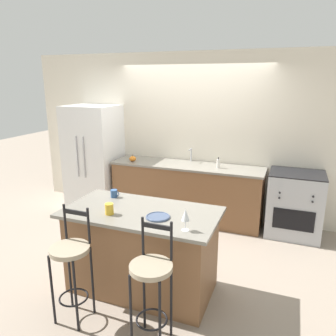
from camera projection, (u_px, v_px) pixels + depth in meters
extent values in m
plane|color=gray|center=(179.00, 226.00, 5.22)|extent=(18.00, 18.00, 0.00)
cube|color=beige|center=(193.00, 136.00, 5.49)|extent=(6.00, 0.07, 2.70)
cube|color=brown|center=(187.00, 192.00, 5.44)|extent=(2.45, 0.64, 0.90)
cube|color=gray|center=(187.00, 165.00, 5.32)|extent=(2.48, 0.68, 0.03)
cube|color=black|center=(187.00, 164.00, 5.32)|extent=(0.56, 0.35, 0.01)
cylinder|color=#ADAFB5|center=(191.00, 155.00, 5.48)|extent=(0.02, 0.02, 0.22)
cylinder|color=#ADAFB5|center=(190.00, 150.00, 5.40)|extent=(0.02, 0.12, 0.02)
cube|color=brown|center=(142.00, 252.00, 3.56)|extent=(1.52, 0.75, 0.89)
cube|color=gray|center=(141.00, 212.00, 3.44)|extent=(1.64, 0.87, 0.03)
cube|color=white|center=(94.00, 157.00, 5.84)|extent=(0.86, 0.75, 1.83)
cylinder|color=#939399|center=(77.00, 157.00, 5.49)|extent=(0.02, 0.02, 0.70)
cylinder|color=#939399|center=(84.00, 157.00, 5.44)|extent=(0.02, 0.02, 0.70)
cube|color=#ADAFB5|center=(294.00, 204.00, 4.84)|extent=(0.77, 0.64, 0.95)
cube|color=black|center=(293.00, 220.00, 4.58)|extent=(0.55, 0.01, 0.30)
cube|color=black|center=(298.00, 173.00, 4.71)|extent=(0.77, 0.64, 0.02)
cylinder|color=black|center=(280.00, 193.00, 4.54)|extent=(0.03, 0.02, 0.03)
cylinder|color=black|center=(313.00, 197.00, 4.40)|extent=(0.03, 0.02, 0.03)
cylinder|color=black|center=(279.00, 198.00, 4.56)|extent=(0.03, 0.02, 0.03)
cylinder|color=black|center=(313.00, 202.00, 4.42)|extent=(0.03, 0.02, 0.03)
cylinder|color=black|center=(52.00, 291.00, 3.05)|extent=(0.02, 0.02, 0.72)
cylinder|color=black|center=(76.00, 297.00, 2.96)|extent=(0.02, 0.02, 0.72)
cylinder|color=black|center=(70.00, 275.00, 3.29)|extent=(0.02, 0.02, 0.72)
cylinder|color=black|center=(92.00, 281.00, 3.19)|extent=(0.02, 0.02, 0.72)
torus|color=black|center=(74.00, 297.00, 3.15)|extent=(0.28, 0.28, 0.02)
cylinder|color=gray|center=(70.00, 249.00, 3.02)|extent=(0.37, 0.37, 0.04)
cylinder|color=black|center=(65.00, 222.00, 3.13)|extent=(0.02, 0.02, 0.36)
cylinder|color=black|center=(89.00, 226.00, 3.04)|extent=(0.02, 0.02, 0.36)
cube|color=black|center=(76.00, 213.00, 3.06)|extent=(0.26, 0.02, 0.04)
cylinder|color=black|center=(131.00, 313.00, 2.76)|extent=(0.02, 0.02, 0.72)
cylinder|color=black|center=(160.00, 321.00, 2.67)|extent=(0.02, 0.02, 0.72)
cylinder|color=black|center=(144.00, 294.00, 3.00)|extent=(0.02, 0.02, 0.72)
cylinder|color=black|center=(171.00, 301.00, 2.90)|extent=(0.02, 0.02, 0.72)
torus|color=black|center=(152.00, 319.00, 2.86)|extent=(0.28, 0.28, 0.02)
cylinder|color=gray|center=(151.00, 267.00, 2.73)|extent=(0.37, 0.37, 0.04)
cylinder|color=black|center=(143.00, 236.00, 2.84)|extent=(0.02, 0.02, 0.36)
cylinder|color=black|center=(171.00, 241.00, 2.75)|extent=(0.02, 0.02, 0.36)
cube|color=black|center=(157.00, 226.00, 2.77)|extent=(0.26, 0.02, 0.04)
cylinder|color=#425170|center=(158.00, 217.00, 3.26)|extent=(0.24, 0.24, 0.01)
torus|color=#425170|center=(158.00, 216.00, 3.26)|extent=(0.24, 0.24, 0.01)
cylinder|color=white|center=(185.00, 230.00, 2.99)|extent=(0.07, 0.07, 0.00)
cylinder|color=white|center=(185.00, 225.00, 2.98)|extent=(0.01, 0.01, 0.09)
cone|color=white|center=(185.00, 215.00, 2.95)|extent=(0.08, 0.08, 0.11)
cylinder|color=#335689|center=(114.00, 193.00, 3.82)|extent=(0.08, 0.08, 0.09)
torus|color=#335689|center=(117.00, 194.00, 3.81)|extent=(0.06, 0.01, 0.06)
cylinder|color=gold|center=(109.00, 209.00, 3.33)|extent=(0.09, 0.09, 0.12)
ellipsoid|color=orange|center=(133.00, 159.00, 5.49)|extent=(0.11, 0.11, 0.09)
cylinder|color=brown|center=(133.00, 155.00, 5.47)|extent=(0.02, 0.02, 0.02)
cylinder|color=silver|center=(218.00, 164.00, 5.07)|extent=(0.05, 0.05, 0.14)
cylinder|color=black|center=(219.00, 158.00, 5.05)|extent=(0.02, 0.02, 0.03)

